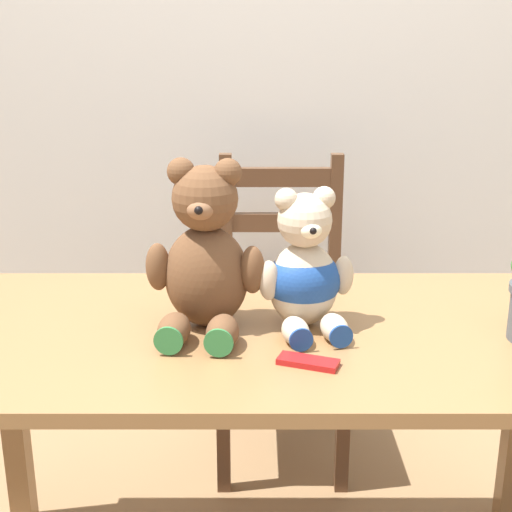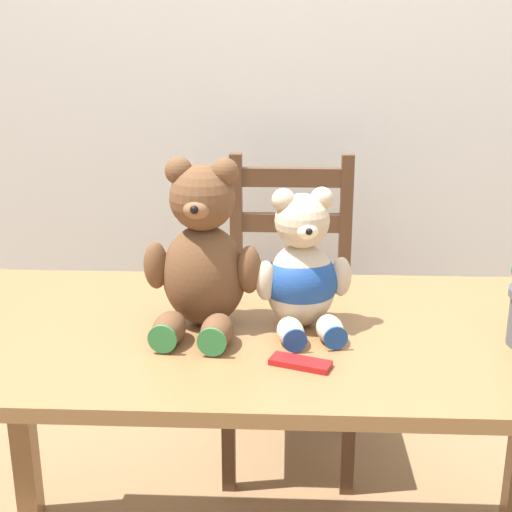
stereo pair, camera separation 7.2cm
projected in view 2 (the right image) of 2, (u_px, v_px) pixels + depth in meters
The scene contains 6 objects.
wall_back at pixel (277, 47), 2.42m from camera, with size 8.00×0.04×2.60m, color silver.
dining_table at pixel (265, 371), 1.57m from camera, with size 1.49×0.73×0.74m.
wooden_chair_behind at pixel (290, 316), 2.29m from camera, with size 0.40×0.42×0.98m.
teddy_bear_left at pixel (202, 257), 1.50m from camera, with size 0.26×0.26×0.37m.
teddy_bear_right at pixel (302, 273), 1.51m from camera, with size 0.22×0.24×0.30m.
chocolate_bar at pixel (300, 363), 1.36m from camera, with size 0.12×0.04×0.01m, color red.
Camera 2 is at (0.05, -1.05, 1.34)m, focal length 50.00 mm.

